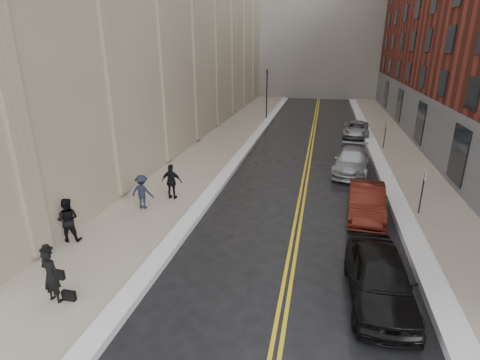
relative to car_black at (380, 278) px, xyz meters
The scene contains 18 objects.
ground 5.51m from the car_black, 167.01° to the right, with size 160.00×160.00×0.00m, color black.
sidewalk_left 17.75m from the car_black, 123.60° to the left, with size 4.00×64.00×0.15m, color gray.
sidewalk_right 15.24m from the car_black, 76.00° to the left, with size 3.00×64.00×0.15m, color gray.
lane_stripe_a 15.08m from the car_black, 101.24° to the left, with size 0.12×64.00×0.01m, color gold.
lane_stripe_b 15.04m from the car_black, 100.34° to the left, with size 0.12×64.00×0.01m, color gold.
snow_ridge_left 16.59m from the car_black, 116.96° to the left, with size 0.70×60.80×0.26m, color white.
snow_ridge_right 14.90m from the car_black, 82.92° to the left, with size 0.85×60.80×0.30m, color white.
traffic_signal 29.93m from the car_black, 105.38° to the left, with size 0.18×0.15×5.20m.
parking_sign_near 7.27m from the car_black, 69.12° to the left, with size 0.06×0.35×2.23m.
parking_sign_far 18.96m from the car_black, 82.16° to the left, with size 0.06×0.35×2.23m.
car_black is the anchor object (origin of this frame).
car_maroon 6.26m from the car_black, 88.48° to the left, with size 1.54×4.43×1.46m, color #48140C.
car_silver_near 12.70m from the car_black, 90.52° to the left, with size 2.02×4.97×1.44m, color #9A9DA1.
car_silver_far 23.04m from the car_black, 87.92° to the left, with size 2.11×4.57×1.27m, color #929399.
pedestrian_main 9.89m from the car_black, 166.14° to the right, with size 0.64×0.42×1.76m, color black.
pedestrian_a 11.57m from the car_black, behind, with size 0.87×0.68×1.79m, color black.
pedestrian_b 11.09m from the car_black, 155.73° to the left, with size 1.07×0.62×1.66m, color black.
pedestrian_c 10.97m from the car_black, 147.02° to the left, with size 1.05×0.44×1.80m, color black.
Camera 1 is at (3.24, -9.18, 7.47)m, focal length 28.00 mm.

